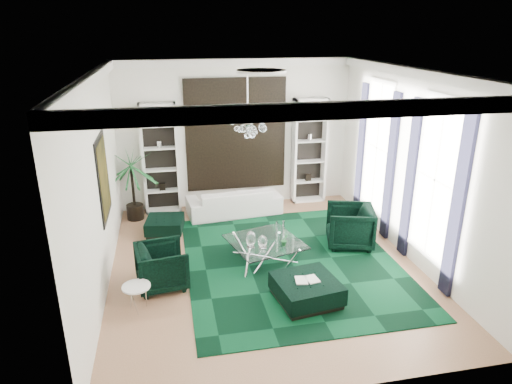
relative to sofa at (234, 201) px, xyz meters
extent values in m
cube|color=#A67857|center=(0.18, -2.74, -0.35)|extent=(6.00, 7.00, 0.02)
cube|color=white|center=(0.18, -2.74, 3.47)|extent=(6.00, 7.00, 0.02)
cube|color=white|center=(0.18, 0.77, 1.56)|extent=(6.00, 0.02, 3.80)
cube|color=white|center=(0.18, -6.25, 1.56)|extent=(6.00, 0.02, 3.80)
cube|color=white|center=(-2.83, -2.74, 1.56)|extent=(0.02, 7.00, 3.80)
cube|color=white|center=(3.19, -2.74, 1.56)|extent=(0.02, 7.00, 3.80)
cylinder|color=white|center=(0.18, -2.44, 3.43)|extent=(0.90, 0.90, 0.05)
cube|color=black|center=(0.18, 0.72, 1.56)|extent=(2.50, 0.06, 2.80)
cube|color=black|center=(-2.79, -2.14, 1.51)|extent=(0.04, 1.30, 1.60)
cube|color=white|center=(3.17, -3.64, 1.56)|extent=(0.03, 1.10, 2.90)
cube|color=black|center=(3.14, -4.42, 1.31)|extent=(0.07, 0.30, 3.25)
cube|color=black|center=(3.14, -2.86, 1.31)|extent=(0.07, 0.30, 3.25)
cube|color=white|center=(3.17, -1.24, 1.56)|extent=(0.03, 1.10, 2.90)
cube|color=black|center=(3.14, -2.02, 1.31)|extent=(0.07, 0.30, 3.25)
cube|color=black|center=(3.14, -0.46, 1.31)|extent=(0.07, 0.30, 3.25)
cube|color=black|center=(0.74, -2.77, -0.33)|extent=(4.20, 5.00, 0.02)
imported|color=white|center=(0.00, 0.00, 0.00)|extent=(2.43, 1.16, 0.69)
imported|color=black|center=(-1.82, -3.17, 0.06)|extent=(1.01, 0.99, 0.82)
imported|color=black|center=(2.20, -2.25, 0.11)|extent=(1.21, 1.19, 0.90)
cube|color=black|center=(-1.75, -0.84, -0.16)|extent=(0.94, 0.94, 0.37)
cube|color=black|center=(0.63, -4.16, -0.14)|extent=(1.17, 1.17, 0.41)
cube|color=white|center=(0.63, -4.16, 0.08)|extent=(0.41, 0.28, 0.03)
cylinder|color=white|center=(-2.24, -3.86, -0.12)|extent=(0.57, 0.57, 0.46)
imported|color=#1E6930|center=(0.56, -2.90, 0.25)|extent=(0.17, 0.15, 0.26)
camera|label=1|loc=(-1.58, -10.72, 4.19)|focal=32.00mm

